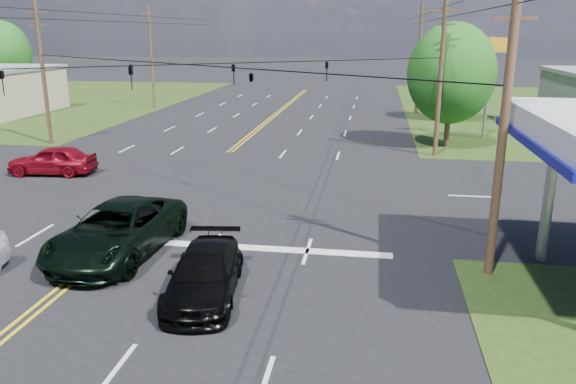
% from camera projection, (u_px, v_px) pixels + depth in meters
% --- Properties ---
extents(ground, '(280.00, 280.00, 0.00)m').
position_uv_depth(ground, '(190.00, 185.00, 28.57)').
color(ground, black).
rests_on(ground, ground).
extents(stop_bar, '(10.00, 0.50, 0.02)m').
position_uv_depth(stop_bar, '(252.00, 248.00, 20.24)').
color(stop_bar, silver).
rests_on(stop_bar, ground).
extents(pole_se, '(1.60, 0.28, 9.50)m').
position_uv_depth(pole_se, '(504.00, 123.00, 16.75)').
color(pole_se, '#402F1B').
rests_on(pole_se, ground).
extents(pole_nw, '(1.60, 0.28, 9.50)m').
position_uv_depth(pole_nw, '(43.00, 72.00, 37.67)').
color(pole_nw, '#402F1B').
rests_on(pole_nw, ground).
extents(pole_ne, '(1.60, 0.28, 9.50)m').
position_uv_depth(pole_ne, '(441.00, 76.00, 33.84)').
color(pole_ne, '#402F1B').
rests_on(pole_ne, ground).
extents(pole_left_far, '(1.60, 0.28, 10.00)m').
position_uv_depth(pole_left_far, '(151.00, 56.00, 55.64)').
color(pole_left_far, '#402F1B').
rests_on(pole_left_far, ground).
extents(pole_right_far, '(1.60, 0.28, 10.00)m').
position_uv_depth(pole_right_far, '(419.00, 58.00, 51.81)').
color(pole_right_far, '#402F1B').
rests_on(pole_right_far, ground).
extents(span_wire_signals, '(26.00, 18.00, 1.13)m').
position_uv_depth(span_wire_signals, '(184.00, 64.00, 26.91)').
color(span_wire_signals, black).
rests_on(span_wire_signals, ground).
extents(power_lines, '(26.04, 100.00, 0.64)m').
position_uv_depth(power_lines, '(165.00, 6.00, 24.29)').
color(power_lines, black).
rests_on(power_lines, ground).
extents(tree_right_a, '(5.70, 5.70, 8.18)m').
position_uv_depth(tree_right_a, '(451.00, 74.00, 36.56)').
color(tree_right_a, '#402F1B').
rests_on(tree_right_a, ground).
extents(tree_right_b, '(4.94, 4.94, 7.09)m').
position_uv_depth(tree_right_b, '(464.00, 71.00, 47.76)').
color(tree_right_b, '#402F1B').
rests_on(tree_right_b, ground).
extents(tree_far_l, '(6.08, 6.08, 8.72)m').
position_uv_depth(tree_far_l, '(2.00, 53.00, 62.22)').
color(tree_far_l, '#402F1B').
rests_on(tree_far_l, ground).
extents(pickup_dkgreen, '(3.30, 6.54, 1.77)m').
position_uv_depth(pickup_dkgreen, '(117.00, 230.00, 19.46)').
color(pickup_dkgreen, black).
rests_on(pickup_dkgreen, ground).
extents(suv_black, '(2.54, 4.99, 1.39)m').
position_uv_depth(suv_black, '(205.00, 274.00, 16.45)').
color(suv_black, black).
rests_on(suv_black, ground).
extents(sedan_red, '(4.75, 2.24, 1.57)m').
position_uv_depth(sedan_red, '(52.00, 160.00, 30.49)').
color(sedan_red, maroon).
rests_on(sedan_red, ground).
extents(polesign_ne, '(2.00, 0.45, 7.21)m').
position_uv_depth(polesign_ne, '(490.00, 61.00, 39.23)').
color(polesign_ne, '#A5A5AA').
rests_on(polesign_ne, ground).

